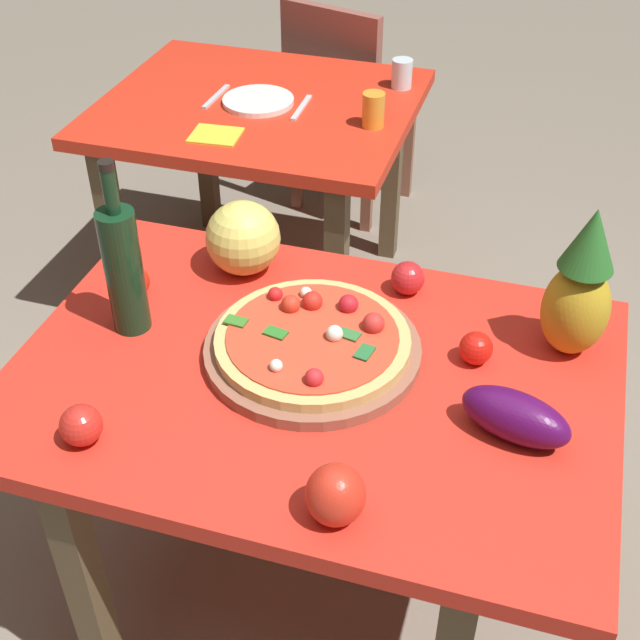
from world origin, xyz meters
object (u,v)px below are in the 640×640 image
dining_chair (345,97)px  bell_pepper (335,495)px  display_table (313,407)px  napkin_folded (216,135)px  background_table (259,133)px  eggplant (515,417)px  knife_utensil (302,108)px  drinking_glass_water (402,74)px  fork_utensil (216,97)px  tomato_at_corner (476,348)px  melon (243,238)px  wine_bottle (123,268)px  pizza_board (313,350)px  pizza (314,338)px  tomato_beside_pepper (81,425)px  tomato_by_bottle (136,282)px  dinner_plate (258,101)px  tomato_near_board (408,278)px  pineapple_left (580,290)px  drinking_glass_juice (373,110)px

dining_chair → bell_pepper: (0.57, -2.11, 0.29)m
display_table → napkin_folded: size_ratio=8.29×
display_table → background_table: (-0.54, 1.15, -0.01)m
eggplant → knife_utensil: 1.43m
drinking_glass_water → fork_utensil: size_ratio=0.50×
tomato_at_corner → fork_utensil: 1.40m
background_table → melon: size_ratio=5.77×
dining_chair → tomato_at_corner: bearing=129.6°
wine_bottle → knife_utensil: (0.01, 1.11, -0.14)m
pizza_board → eggplant: (0.40, -0.11, 0.03)m
bell_pepper → fork_utensil: bearing=119.0°
pizza → napkin_folded: bearing=123.6°
wine_bottle → eggplant: (0.79, -0.09, -0.10)m
tomato_beside_pepper → knife_utensil: size_ratio=0.42×
eggplant → tomato_by_bottle: eggplant is taller
dinner_plate → wine_bottle: bearing=-83.1°
background_table → tomato_beside_pepper: tomato_beside_pepper is taller
background_table → tomato_near_board: (0.65, -0.84, 0.14)m
background_table → tomato_by_bottle: tomato_by_bottle is taller
pizza → tomato_near_board: (0.13, 0.26, -0.00)m
tomato_by_bottle → pineapple_left: bearing=5.1°
tomato_by_bottle → drinking_glass_juice: (0.29, 0.95, 0.02)m
dining_chair → tomato_near_board: dining_chair is taller
display_table → fork_utensil: (-0.67, 1.14, 0.10)m
pizza → tomato_near_board: size_ratio=5.27×
pizza_board → pizza: (0.00, 0.00, 0.03)m
dining_chair → tomato_beside_pepper: size_ratio=11.29×
fork_utensil → display_table: bearing=-57.7°
pizza_board → drinking_glass_water: size_ratio=4.74×
drinking_glass_juice → pizza: bearing=-82.3°
dining_chair → background_table: bearing=96.8°
pizza → melon: melon is taller
bell_pepper → drinking_glass_water: size_ratio=1.18×
dining_chair → napkin_folded: (-0.14, -0.90, 0.24)m
background_table → knife_utensil: bearing=-5.0°
fork_utensil → melon: bearing=-61.9°
melon → dinner_plate: (-0.28, 0.85, -0.07)m
tomato_at_corner → drinking_glass_juice: drinking_glass_juice is taller
display_table → pizza_board: size_ratio=2.71×
tomato_beside_pepper → knife_utensil: bearing=92.4°
melon → drinking_glass_juice: bearing=83.2°
fork_utensil → dinner_plate: bearing=1.8°
wine_bottle → napkin_folded: wine_bottle is taller
melon → dinner_plate: bearing=108.3°
pizza_board → tomato_near_board: bearing=63.0°
display_table → drinking_glass_juice: (-0.15, 1.08, 0.15)m
display_table → knife_utensil: size_ratio=6.45×
pizza → eggplant: size_ratio=1.92×
melon → eggplant: bearing=-28.4°
pineapple_left → tomato_by_bottle: (-0.90, -0.08, -0.11)m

